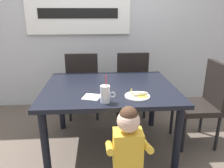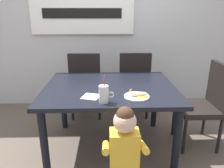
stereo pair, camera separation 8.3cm
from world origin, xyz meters
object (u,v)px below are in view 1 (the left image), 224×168
object	(u,v)px
dining_chair_right	(131,81)
dining_chair_far	(204,99)
toddler_standing	(128,145)
milk_cup	(105,95)
dining_chair_left	(83,82)
snack_plate	(137,96)
paper_napkin	(92,97)
dining_table	(110,94)
peeled_banana	(139,94)

from	to	relation	value
dining_chair_right	dining_chair_far	bearing A→B (deg)	134.27
toddler_standing	milk_cup	size ratio (longest dim) A/B	3.34
dining_chair_left	milk_cup	bearing A→B (deg)	102.75
dining_chair_right	snack_plate	xyz separation A→B (m)	(-0.11, -1.08, 0.20)
milk_cup	dining_chair_left	bearing A→B (deg)	102.75
dining_chair_left	dining_chair_far	xyz separation A→B (m)	(1.39, -0.72, 0.00)
dining_chair_right	toddler_standing	xyz separation A→B (m)	(-0.26, -1.51, -0.02)
dining_chair_left	paper_napkin	size ratio (longest dim) A/B	6.40
toddler_standing	snack_plate	bearing A→B (deg)	71.65
milk_cup	snack_plate	bearing A→B (deg)	19.91
dining_table	toddler_standing	bearing A→B (deg)	-82.86
dining_chair_left	milk_cup	world-z (taller)	milk_cup
dining_chair_left	toddler_standing	world-z (taller)	dining_chair_left
dining_chair_right	milk_cup	bearing A→B (deg)	70.88
dining_table	milk_cup	size ratio (longest dim) A/B	5.38
dining_table	dining_chair_right	distance (m)	0.85
toddler_standing	peeled_banana	size ratio (longest dim) A/B	4.88
dining_table	toddler_standing	size ratio (longest dim) A/B	1.61
dining_table	snack_plate	xyz separation A→B (m)	(0.24, -0.31, 0.10)
dining_chair_far	peeled_banana	distance (m)	0.91
toddler_standing	milk_cup	distance (m)	0.45
dining_table	snack_plate	size ratio (longest dim) A/B	5.88
peeled_banana	paper_napkin	size ratio (longest dim) A/B	1.15
peeled_banana	paper_napkin	world-z (taller)	peeled_banana
dining_chair_far	peeled_banana	xyz separation A→B (m)	(-0.81, -0.35, 0.23)
toddler_standing	paper_napkin	world-z (taller)	toddler_standing
dining_chair_left	peeled_banana	distance (m)	1.24
dining_chair_far	peeled_banana	size ratio (longest dim) A/B	5.59
snack_plate	dining_chair_left	bearing A→B (deg)	117.79
toddler_standing	dining_chair_right	bearing A→B (deg)	80.31
snack_plate	paper_napkin	bearing A→B (deg)	177.30
snack_plate	dining_chair_right	bearing A→B (deg)	83.94
dining_chair_right	milk_cup	world-z (taller)	milk_cup
dining_chair_far	dining_chair_right	bearing A→B (deg)	-135.73
milk_cup	paper_napkin	size ratio (longest dim) A/B	1.67
dining_table	toddler_standing	xyz separation A→B (m)	(0.09, -0.74, -0.12)
milk_cup	snack_plate	size ratio (longest dim) A/B	1.09
snack_plate	paper_napkin	size ratio (longest dim) A/B	1.53
dining_chair_left	snack_plate	bearing A→B (deg)	117.79
milk_cup	dining_table	bearing A→B (deg)	81.80
snack_plate	paper_napkin	distance (m)	0.42
milk_cup	dining_chair_far	bearing A→B (deg)	22.00
dining_chair_left	dining_chair_far	distance (m)	1.57
milk_cup	paper_napkin	xyz separation A→B (m)	(-0.12, 0.13, -0.06)
dining_chair_right	toddler_standing	distance (m)	1.53
dining_chair_right	snack_plate	size ratio (longest dim) A/B	4.17
toddler_standing	paper_napkin	xyz separation A→B (m)	(-0.27, 0.45, 0.21)
paper_napkin	dining_table	bearing A→B (deg)	58.18
dining_chair_left	dining_chair_right	distance (m)	0.68
dining_table	dining_chair_right	world-z (taller)	dining_chair_right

